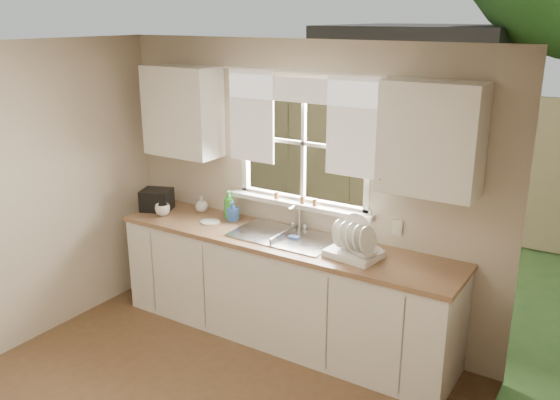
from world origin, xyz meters
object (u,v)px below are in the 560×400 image
Objects in this scene: black_appliance at (157,200)px; dish_rack at (354,246)px; soap_bottle_a at (229,204)px; cup at (163,210)px.

dish_rack is at bearing -22.57° from black_appliance.
black_appliance is at bearing 179.12° from dish_rack.
black_appliance is at bearing 179.41° from soap_bottle_a.
dish_rack is 2.07m from black_appliance.
dish_rack is at bearing -22.53° from soap_bottle_a.
cup is at bearing -178.03° from dish_rack.
soap_bottle_a reaches higher than black_appliance.
soap_bottle_a is 0.98× the size of black_appliance.
soap_bottle_a is at bearing 23.43° from cup.
soap_bottle_a is 0.75m from black_appliance.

